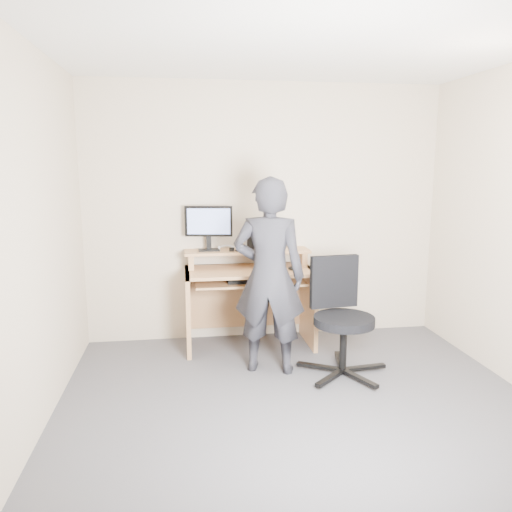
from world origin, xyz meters
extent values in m
plane|color=#58585D|center=(0.00, 0.00, 0.00)|extent=(3.50, 3.50, 0.00)
cube|color=beige|center=(0.00, 1.75, 1.25)|extent=(3.50, 0.02, 2.50)
cube|color=white|center=(0.00, 0.00, 2.50)|extent=(3.50, 3.50, 0.02)
cube|color=tan|center=(-0.78, 1.45, 0.38)|extent=(0.04, 0.60, 0.75)
cube|color=tan|center=(0.38, 1.45, 0.38)|extent=(0.04, 0.60, 0.75)
cube|color=tan|center=(-0.20, 1.45, 0.73)|extent=(1.20, 0.60, 0.03)
cube|color=tan|center=(-0.20, 1.37, 0.64)|extent=(1.02, 0.38, 0.02)
cube|color=tan|center=(-0.74, 1.60, 0.82)|extent=(0.05, 0.28, 0.15)
cube|color=tan|center=(0.34, 1.60, 0.82)|extent=(0.05, 0.28, 0.15)
cube|color=tan|center=(-0.20, 1.60, 0.90)|extent=(1.20, 0.30, 0.02)
cube|color=tan|center=(-0.20, 1.74, 0.42)|extent=(1.20, 0.03, 0.65)
cube|color=black|center=(-0.57, 1.61, 0.92)|extent=(0.20, 0.13, 0.01)
cube|color=black|center=(-0.57, 1.63, 0.99)|extent=(0.04, 0.04, 0.13)
cube|color=black|center=(-0.57, 1.61, 1.19)|extent=(0.45, 0.10, 0.29)
cube|color=#859CE5|center=(-0.57, 1.59, 1.19)|extent=(0.40, 0.07, 0.24)
cube|color=black|center=(-0.16, 1.61, 1.01)|extent=(0.10, 0.14, 0.20)
cylinder|color=silver|center=(-0.18, 1.62, 0.99)|extent=(0.08, 0.08, 0.16)
cube|color=black|center=(-0.03, 1.57, 0.92)|extent=(0.08, 0.14, 0.01)
cube|color=black|center=(-0.35, 1.54, 0.93)|extent=(0.05, 0.04, 0.03)
torus|color=silver|center=(-0.40, 1.67, 0.92)|extent=(0.19, 0.19, 0.06)
cube|color=black|center=(-0.19, 1.36, 0.67)|extent=(0.46, 0.18, 0.03)
ellipsoid|color=black|center=(0.20, 1.35, 0.77)|extent=(0.11, 0.08, 0.04)
cube|color=black|center=(0.67, 0.68, 0.04)|extent=(0.38, 0.09, 0.03)
cube|color=black|center=(0.51, 0.85, 0.04)|extent=(0.12, 0.38, 0.03)
cube|color=black|center=(0.30, 0.75, 0.04)|extent=(0.35, 0.23, 0.03)
cube|color=black|center=(0.33, 0.52, 0.04)|extent=(0.31, 0.29, 0.03)
cube|color=black|center=(0.56, 0.48, 0.04)|extent=(0.20, 0.36, 0.03)
cylinder|color=black|center=(0.47, 0.66, 0.25)|extent=(0.06, 0.06, 0.40)
cylinder|color=black|center=(0.47, 0.66, 0.47)|extent=(0.50, 0.50, 0.07)
cube|color=black|center=(0.45, 0.87, 0.75)|extent=(0.42, 0.11, 0.45)
imported|color=black|center=(-0.11, 0.85, 0.82)|extent=(0.68, 0.54, 1.63)
camera|label=1|loc=(-0.80, -3.10, 1.72)|focal=35.00mm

